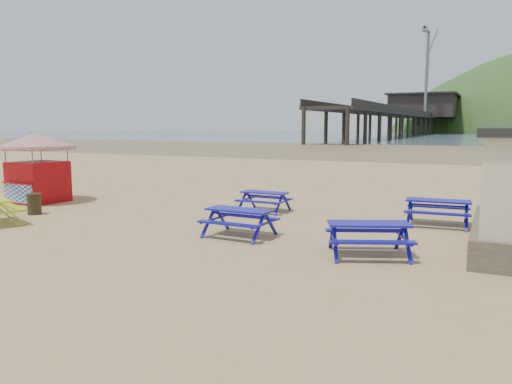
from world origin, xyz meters
The scene contains 10 objects.
ground centered at (0.00, 0.00, 0.00)m, with size 400.00×400.00×0.00m, color tan.
wet_sand centered at (0.00, 55.00, 0.00)m, with size 400.00×400.00×0.00m, color olive.
sea centered at (0.00, 170.00, 0.01)m, with size 400.00×400.00×0.00m, color #495B69.
picnic_table_blue_a centered at (-0.49, 3.44, 0.37)m, with size 1.81×1.48×0.74m.
picnic_table_blue_c centered at (5.66, 3.47, 0.42)m, with size 2.08×1.73×0.83m.
picnic_table_blue_d centered at (0.63, -0.74, 0.40)m, with size 1.98×1.62×0.81m.
picnic_table_blue_e centered at (4.52, -1.28, 0.42)m, with size 2.45×2.24×0.83m.
ice_cream_kiosk centered at (-10.00, 1.41, 1.82)m, with size 3.43×3.43×2.89m.
litter_bin centered at (-7.74, -0.77, 0.39)m, with size 0.52×0.52×0.76m.
pier centered at (-17.99, 178.23, 5.46)m, with size 24.00×220.00×39.29m.
Camera 1 is at (7.24, -13.36, 3.22)m, focal length 35.00 mm.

